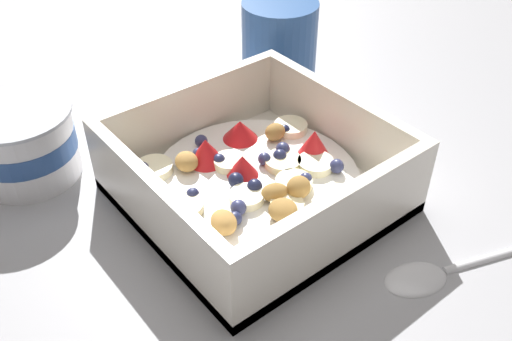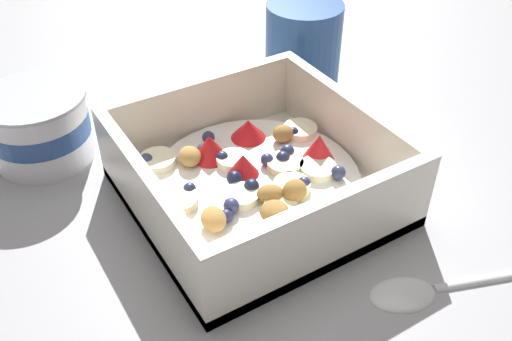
{
  "view_description": "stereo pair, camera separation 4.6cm",
  "coord_description": "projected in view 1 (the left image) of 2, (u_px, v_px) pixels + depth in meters",
  "views": [
    {
      "loc": [
        -0.29,
        0.24,
        0.32
      ],
      "look_at": [
        -0.01,
        0.01,
        0.03
      ],
      "focal_mm": 40.22,
      "sensor_mm": 36.0,
      "label": 1
    },
    {
      "loc": [
        -0.32,
        0.2,
        0.32
      ],
      "look_at": [
        -0.01,
        0.01,
        0.03
      ],
      "focal_mm": 40.22,
      "sensor_mm": 36.0,
      "label": 2
    }
  ],
  "objects": [
    {
      "name": "ground_plane",
      "position": [
        259.0,
        188.0,
        0.49
      ],
      "size": [
        2.4,
        2.4,
        0.0
      ],
      "primitive_type": "plane",
      "color": "#9E9EA3"
    },
    {
      "name": "fruit_bowl",
      "position": [
        256.0,
        178.0,
        0.47
      ],
      "size": [
        0.2,
        0.2,
        0.07
      ],
      "color": "white",
      "rests_on": "ground"
    },
    {
      "name": "spoon",
      "position": [
        448.0,
        267.0,
        0.42
      ],
      "size": [
        0.08,
        0.17,
        0.01
      ],
      "color": "silver",
      "rests_on": "ground"
    },
    {
      "name": "yogurt_cup",
      "position": [
        23.0,
        143.0,
        0.49
      ],
      "size": [
        0.09,
        0.09,
        0.06
      ],
      "color": "white",
      "rests_on": "ground"
    },
    {
      "name": "coffee_mug",
      "position": [
        280.0,
        42.0,
        0.61
      ],
      "size": [
        0.08,
        0.1,
        0.09
      ],
      "color": "#2D5699",
      "rests_on": "ground"
    }
  ]
}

